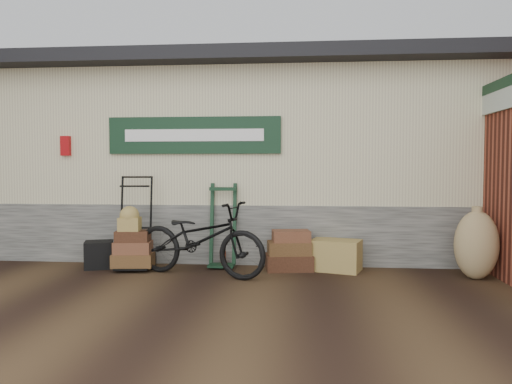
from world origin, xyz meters
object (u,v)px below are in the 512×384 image
wicker_hamper (336,255)px  black_trunk (99,255)px  bicycle (200,235)px  suitcase_stack (289,250)px  porter_trolley (135,222)px  green_barrow (223,225)px

wicker_hamper → black_trunk: (-3.44, -0.15, -0.02)m
wicker_hamper → bicycle: size_ratio=0.35×
black_trunk → bicycle: 1.65m
wicker_hamper → bicycle: 1.97m
suitcase_stack → bicycle: (-1.20, -0.49, 0.27)m
suitcase_stack → black_trunk: bearing=-177.6°
porter_trolley → green_barrow: 1.27m
porter_trolley → green_barrow: size_ratio=1.11×
porter_trolley → wicker_hamper: size_ratio=2.03×
green_barrow → wicker_hamper: bearing=-4.2°
wicker_hamper → suitcase_stack: bearing=-177.5°
green_barrow → wicker_hamper: size_ratio=1.82×
porter_trolley → suitcase_stack: size_ratio=2.09×
green_barrow → suitcase_stack: size_ratio=1.87×
black_trunk → wicker_hamper: bearing=2.4°
suitcase_stack → black_trunk: size_ratio=1.66×
porter_trolley → suitcase_stack: (2.23, 0.09, -0.39)m
porter_trolley → black_trunk: (-0.54, -0.02, -0.49)m
porter_trolley → black_trunk: 0.73m
wicker_hamper → black_trunk: 3.44m
porter_trolley → wicker_hamper: (2.90, 0.12, -0.46)m
green_barrow → bicycle: (-0.21, -0.65, -0.05)m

